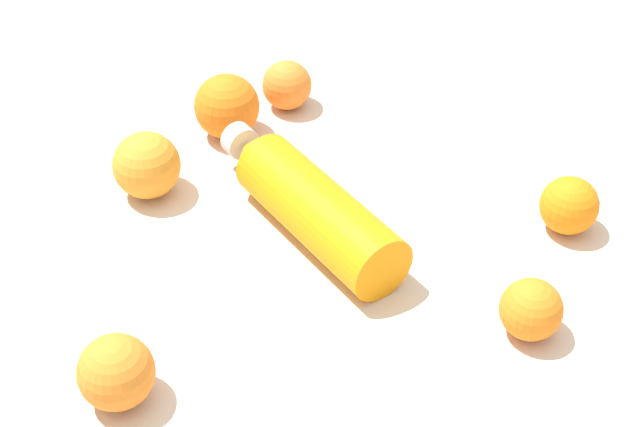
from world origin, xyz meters
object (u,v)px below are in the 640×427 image
water_bottle (307,202)px  orange_1 (116,372)px  orange_0 (531,309)px  orange_2 (227,106)px  orange_4 (287,85)px  orange_3 (147,165)px  orange_5 (569,205)px

water_bottle → orange_1: water_bottle is taller
orange_1 → orange_0: bearing=111.2°
water_bottle → orange_2: bearing=-6.3°
orange_1 → orange_4: (-0.51, 0.06, -0.00)m
orange_2 → orange_0: bearing=52.5°
orange_3 → orange_4: (-0.21, 0.13, -0.01)m
orange_1 → orange_5: size_ratio=1.10×
orange_0 → orange_2: bearing=-127.5°
orange_2 → orange_4: size_ratio=1.27×
orange_1 → orange_2: orange_2 is taller
orange_0 → orange_3: orange_3 is taller
water_bottle → orange_0: 0.28m
orange_4 → orange_5: size_ratio=0.98×
orange_4 → orange_1: bearing=-7.2°
water_bottle → orange_1: (0.27, -0.13, -0.00)m
orange_1 → orange_5: orange_1 is taller
orange_1 → water_bottle: bearing=153.8°
water_bottle → orange_4: water_bottle is taller
orange_3 → orange_4: 0.24m
water_bottle → orange_2: size_ratio=3.01×
orange_3 → orange_5: bearing=91.4°
orange_0 → orange_5: (-0.17, 0.04, 0.00)m
orange_1 → orange_5: bearing=126.9°
orange_4 → orange_5: 0.41m
orange_1 → orange_2: (-0.44, 0.00, 0.00)m
water_bottle → orange_3: size_ratio=3.13×
water_bottle → orange_0: water_bottle is taller
orange_2 → orange_5: orange_2 is taller
orange_3 → orange_4: size_ratio=1.22×
water_bottle → orange_4: (-0.24, -0.07, -0.01)m
orange_3 → orange_5: orange_3 is taller
orange_3 → orange_5: size_ratio=1.20×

